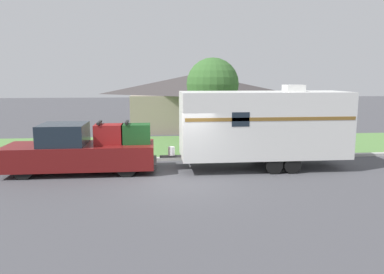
% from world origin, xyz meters
% --- Properties ---
extents(ground_plane, '(120.00, 120.00, 0.00)m').
position_xyz_m(ground_plane, '(0.00, 0.00, 0.00)').
color(ground_plane, '#47474C').
extents(curb_strip, '(80.00, 0.30, 0.14)m').
position_xyz_m(curb_strip, '(0.00, 3.75, 0.07)').
color(curb_strip, '#ADADA8').
rests_on(curb_strip, ground_plane).
extents(lawn_strip, '(80.00, 7.00, 0.03)m').
position_xyz_m(lawn_strip, '(0.00, 7.40, 0.01)').
color(lawn_strip, '#568442').
rests_on(lawn_strip, ground_plane).
extents(house_across_street, '(10.42, 7.55, 4.13)m').
position_xyz_m(house_across_street, '(2.14, 15.14, 2.14)').
color(house_across_street, gray).
rests_on(house_across_street, ground_plane).
extents(pickup_truck, '(6.05, 2.08, 2.09)m').
position_xyz_m(pickup_truck, '(-4.02, 1.85, 0.92)').
color(pickup_truck, black).
rests_on(pickup_truck, ground_plane).
extents(travel_trailer, '(7.91, 2.36, 3.56)m').
position_xyz_m(travel_trailer, '(3.55, 1.85, 1.90)').
color(travel_trailer, black).
rests_on(travel_trailer, ground_plane).
extents(mailbox, '(0.48, 0.20, 1.37)m').
position_xyz_m(mailbox, '(-6.12, 4.55, 1.05)').
color(mailbox, brown).
rests_on(mailbox, ground_plane).
extents(tree_in_yard, '(2.68, 2.68, 4.87)m').
position_xyz_m(tree_in_yard, '(1.94, 5.67, 3.51)').
color(tree_in_yard, brown).
rests_on(tree_in_yard, ground_plane).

